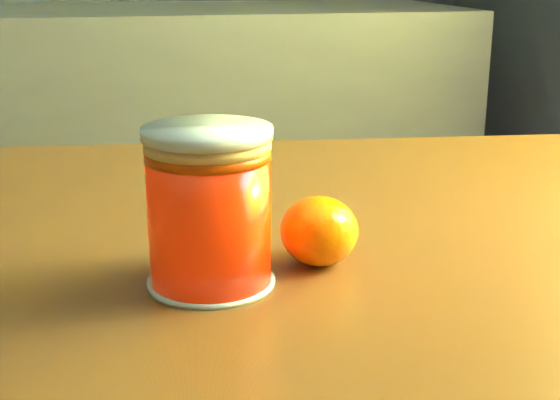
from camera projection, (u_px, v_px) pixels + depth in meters
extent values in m
cube|color=brown|center=(225.00, 266.00, 0.65)|extent=(1.13, 0.86, 0.04)
cylinder|color=#FF2705|center=(210.00, 218.00, 0.55)|extent=(0.09, 0.09, 0.10)
cylinder|color=#E6AC5E|center=(207.00, 144.00, 0.53)|extent=(0.09, 0.09, 0.01)
cylinder|color=silver|center=(207.00, 134.00, 0.53)|extent=(0.09, 0.09, 0.01)
ellipsoid|color=orange|center=(319.00, 231.00, 0.59)|extent=(0.07, 0.07, 0.05)
ellipsoid|color=orange|center=(201.00, 238.00, 0.58)|extent=(0.06, 0.06, 0.05)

